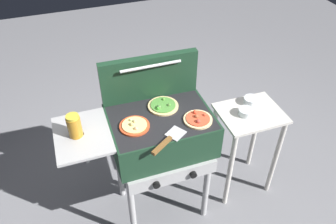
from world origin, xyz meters
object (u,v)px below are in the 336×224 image
(pizza_cheese, at_px, (134,126))
(prep_table, at_px, (246,135))
(grill, at_px, (159,134))
(topping_bowl_near, at_px, (251,101))
(pizza_pepperoni, at_px, (198,119))
(sauce_jar, at_px, (74,126))
(topping_bowl_far, at_px, (246,112))
(spatula, at_px, (168,140))
(pizza_veggie, at_px, (163,106))

(pizza_cheese, height_order, prep_table, pizza_cheese)
(grill, xyz_separation_m, topping_bowl_near, (0.73, 0.10, 0.02))
(grill, bearing_deg, pizza_pepperoni, -26.03)
(pizza_cheese, bearing_deg, sauce_jar, 172.74)
(pizza_pepperoni, distance_m, topping_bowl_near, 0.56)
(pizza_pepperoni, height_order, sauce_jar, sauce_jar)
(topping_bowl_near, bearing_deg, topping_bowl_far, -134.92)
(prep_table, bearing_deg, sauce_jar, 179.95)
(grill, xyz_separation_m, spatula, (-0.01, -0.22, 0.15))
(sauce_jar, relative_size, topping_bowl_far, 1.43)
(prep_table, xyz_separation_m, topping_bowl_far, (-0.05, -0.01, 0.24))
(pizza_veggie, height_order, prep_table, pizza_veggie)
(pizza_veggie, xyz_separation_m, prep_table, (0.62, -0.08, -0.37))
(pizza_cheese, xyz_separation_m, prep_table, (0.84, 0.04, -0.37))
(prep_table, bearing_deg, grill, -179.63)
(spatula, bearing_deg, prep_table, 17.90)
(grill, distance_m, topping_bowl_near, 0.73)
(pizza_pepperoni, bearing_deg, topping_bowl_near, 21.67)
(pizza_cheese, xyz_separation_m, sauce_jar, (-0.34, 0.04, 0.06))
(prep_table, bearing_deg, pizza_veggie, 172.50)
(pizza_pepperoni, relative_size, pizza_cheese, 0.98)
(topping_bowl_far, bearing_deg, pizza_veggie, 170.92)
(sauce_jar, bearing_deg, prep_table, -0.05)
(pizza_pepperoni, height_order, prep_table, pizza_pepperoni)
(grill, bearing_deg, topping_bowl_far, -0.47)
(grill, bearing_deg, sauce_jar, 179.38)
(pizza_cheese, distance_m, sauce_jar, 0.34)
(grill, relative_size, prep_table, 1.28)
(pizza_cheese, relative_size, sauce_jar, 1.24)
(grill, bearing_deg, pizza_veggie, 55.68)
(pizza_pepperoni, bearing_deg, spatula, -154.25)
(pizza_veggie, bearing_deg, spatula, -103.54)
(topping_bowl_far, bearing_deg, topping_bowl_near, 45.08)
(sauce_jar, xyz_separation_m, topping_bowl_far, (1.12, -0.01, -0.20))
(pizza_cheese, xyz_separation_m, topping_bowl_near, (0.89, 0.13, -0.14))
(sauce_jar, bearing_deg, pizza_cheese, -7.26)
(pizza_veggie, bearing_deg, pizza_cheese, -150.81)
(pizza_veggie, xyz_separation_m, spatula, (-0.07, -0.30, -0.00))
(sauce_jar, distance_m, prep_table, 1.25)
(sauce_jar, bearing_deg, grill, -0.62)
(sauce_jar, bearing_deg, pizza_pepperoni, -8.88)
(spatula, distance_m, topping_bowl_near, 0.82)
(grill, bearing_deg, spatula, -93.87)
(pizza_veggie, xyz_separation_m, pizza_cheese, (-0.22, -0.12, -0.00))
(pizza_pepperoni, xyz_separation_m, topping_bowl_near, (0.51, 0.20, -0.14))
(pizza_cheese, xyz_separation_m, spatula, (0.15, -0.18, -0.00))
(pizza_cheese, distance_m, topping_bowl_far, 0.80)
(sauce_jar, relative_size, prep_table, 0.19)
(prep_table, height_order, topping_bowl_far, topping_bowl_far)
(grill, distance_m, pizza_pepperoni, 0.29)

